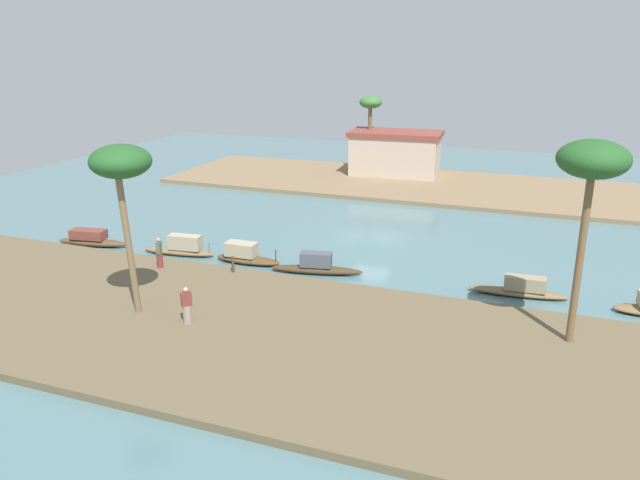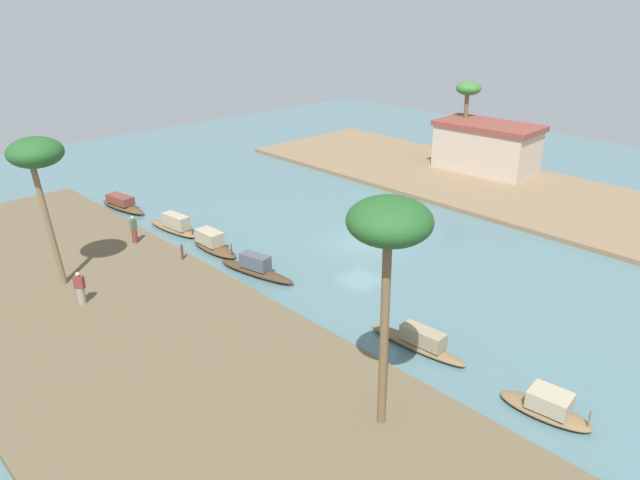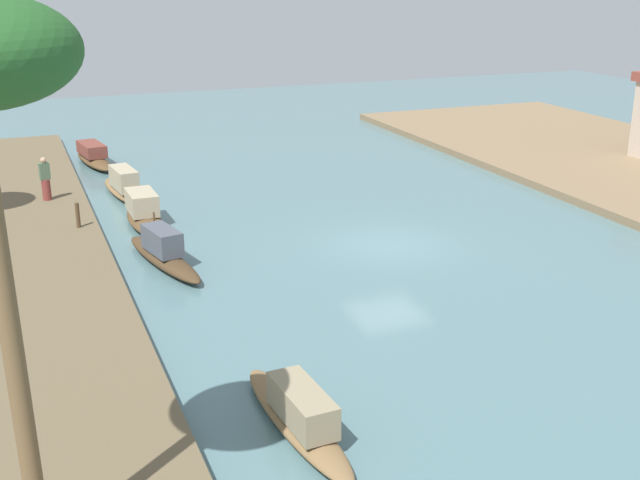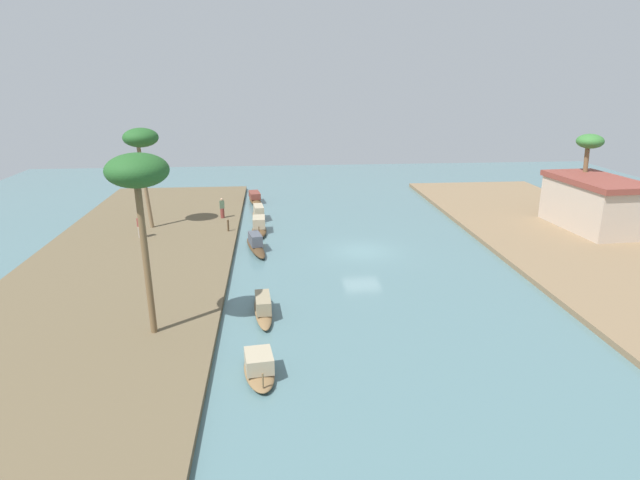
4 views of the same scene
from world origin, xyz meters
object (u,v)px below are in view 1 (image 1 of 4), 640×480
sampan_midstream (245,255)px  palm_tree_left_far (593,165)px  sampan_with_red_awning (521,289)px  riverside_building (395,153)px  palm_tree_left_near (121,166)px  mooring_post (233,264)px  person_on_near_bank (159,255)px  sampan_upstream_small (182,248)px  sampan_with_tall_canopy (91,239)px  person_by_mooring (187,307)px  sampan_foreground (316,266)px  palm_tree_right_tall (371,107)px

sampan_midstream → palm_tree_left_far: size_ratio=0.47×
sampan_with_red_awning → riverside_building: 28.10m
palm_tree_left_near → mooring_post: bearing=75.4°
sampan_midstream → person_on_near_bank: bearing=-140.4°
sampan_upstream_small → sampan_with_tall_canopy: 6.17m
sampan_with_tall_canopy → person_by_mooring: (11.85, -7.92, 0.64)m
sampan_upstream_small → palm_tree_left_near: (2.97, -8.38, 6.54)m
sampan_foreground → mooring_post: size_ratio=5.80×
sampan_with_red_awning → palm_tree_left_far: (2.20, -5.00, 7.19)m
sampan_midstream → mooring_post: 2.37m
palm_tree_left_far → palm_tree_right_tall: (-17.47, 30.55, -1.37)m
person_by_mooring → mooring_post: bearing=57.8°
palm_tree_left_far → person_by_mooring: bearing=-165.7°
mooring_post → sampan_foreground: bearing=28.9°
mooring_post → palm_tree_left_far: size_ratio=0.11×
person_on_near_bank → palm_tree_right_tall: palm_tree_right_tall is taller
person_by_mooring → palm_tree_left_far: bearing=-28.1°
sampan_with_red_awning → riverside_building: (-12.68, 25.00, 1.92)m
sampan_upstream_small → palm_tree_left_far: 22.75m
sampan_with_red_awning → person_on_near_bank: bearing=-173.0°
sampan_with_tall_canopy → riverside_building: 28.92m
sampan_foreground → mooring_post: (-3.88, -2.14, 0.34)m
palm_tree_right_tall → riverside_building: size_ratio=0.82×
person_on_near_bank → palm_tree_right_tall: (3.13, 29.07, 5.15)m
sampan_with_tall_canopy → sampan_with_red_awning: 25.13m
sampan_upstream_small → palm_tree_left_far: palm_tree_left_far is taller
palm_tree_left_near → palm_tree_right_tall: palm_tree_left_near is taller
sampan_upstream_small → person_on_near_bank: size_ratio=2.71×
sampan_midstream → sampan_with_red_awning: bearing=0.6°
palm_tree_left_far → palm_tree_right_tall: 35.21m
person_by_mooring → palm_tree_right_tall: (-2.01, 34.50, 5.16)m
sampan_with_red_awning → palm_tree_right_tall: size_ratio=0.69×
sampan_foreground → riverside_building: size_ratio=0.60×
sampan_upstream_small → palm_tree_right_tall: size_ratio=0.65×
person_by_mooring → palm_tree_left_near: palm_tree_left_near is taller
mooring_post → sampan_upstream_small: bearing=154.5°
palm_tree_right_tall → mooring_post: bearing=-88.2°
sampan_with_tall_canopy → sampan_upstream_small: bearing=-4.6°
sampan_with_tall_canopy → person_by_mooring: 14.26m
sampan_with_red_awning → palm_tree_right_tall: palm_tree_right_tall is taller
sampan_upstream_small → sampan_with_red_awning: (18.95, 0.58, -0.08)m
sampan_upstream_small → palm_tree_left_near: bearing=-76.9°
mooring_post → riverside_building: 27.87m
sampan_with_tall_canopy → person_by_mooring: person_by_mooring is taller
person_on_near_bank → palm_tree_left_far: palm_tree_left_far is taller
sampan_with_red_awning → mooring_post: size_ratio=5.51×
person_on_near_bank → palm_tree_right_tall: size_ratio=0.24×
mooring_post → palm_tree_left_near: size_ratio=0.11×
sampan_with_red_awning → mooring_post: 14.64m
palm_tree_left_near → sampan_with_red_awning: bearing=29.3°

